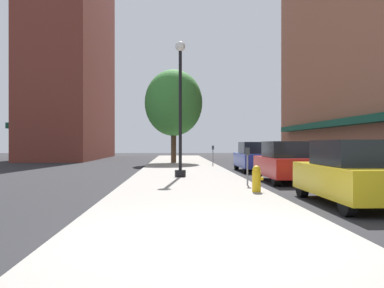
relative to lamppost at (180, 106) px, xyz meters
The scene contains 11 objects.
ground_plane 8.26m from the lamppost, 55.96° to the left, with size 90.00×90.00×0.00m, color #232326.
sidewalk_slab 7.96m from the lamppost, 87.96° to the left, with size 4.80×50.00×0.12m, color gray.
building_far_background 28.37m from the lamppost, 113.02° to the left, with size 6.80×18.00×20.45m.
lamppost is the anchor object (origin of this frame).
fire_hydrant 6.67m from the lamppost, 68.70° to the right, with size 0.33×0.26×0.79m.
parking_meter_near 10.15m from the lamppost, 76.50° to the left, with size 0.14×0.09×1.31m.
parking_meter_far 4.83m from the lamppost, 57.30° to the right, with size 0.14×0.09×1.31m.
tree_near 13.80m from the lamppost, 91.37° to the left, with size 4.40×4.40×7.10m.
car_yellow 9.15m from the lamppost, 61.15° to the right, with size 1.80×4.30×1.66m.
car_red 5.08m from the lamppost, 17.85° to the right, with size 1.80×4.30×1.66m.
car_blue 7.14m from the lamppost, 50.67° to the left, with size 1.80×4.30×1.66m.
Camera 1 is at (-0.50, -6.42, 1.57)m, focal length 39.00 mm.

